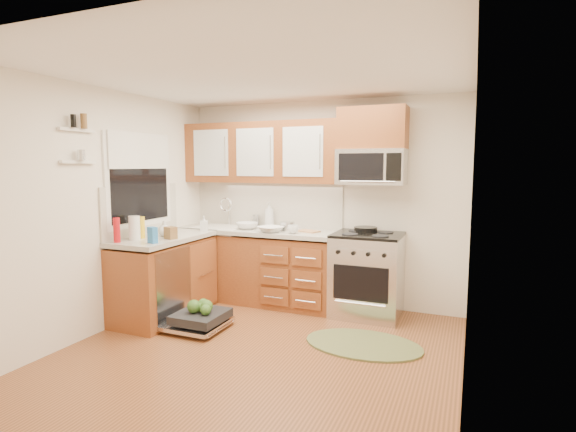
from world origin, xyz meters
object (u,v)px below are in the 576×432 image
at_px(sink, 220,236).
at_px(bowl_b, 247,226).
at_px(range, 367,275).
at_px(stock_pot, 287,226).
at_px(bowl_a, 271,229).
at_px(upper_cabinets, 261,153).
at_px(paper_towel_roll, 134,228).
at_px(cup, 293,229).
at_px(cutting_board, 309,231).
at_px(rug, 363,344).
at_px(microwave, 372,167).
at_px(skillet, 366,229).
at_px(dishwasher, 198,320).

height_order(sink, bowl_b, bowl_b).
height_order(range, sink, range).
bearing_deg(stock_pot, bowl_a, -119.49).
height_order(upper_cabinets, stock_pot, upper_cabinets).
xyz_separation_m(paper_towel_roll, cup, (1.40, 1.06, -0.08)).
distance_m(upper_cabinets, cutting_board, 1.17).
xyz_separation_m(range, rug, (0.17, -0.89, -0.46)).
xyz_separation_m(microwave, sink, (-1.93, -0.13, -0.90)).
bearing_deg(paper_towel_roll, upper_cabinets, 58.88).
distance_m(upper_cabinets, cup, 1.11).
xyz_separation_m(microwave, skillet, (-0.06, 0.04, -0.72)).
height_order(microwave, cup, microwave).
bearing_deg(cutting_board, stock_pot, 176.37).
bearing_deg(stock_pot, bowl_b, -169.72).
distance_m(cutting_board, paper_towel_roll, 1.98).
height_order(skillet, cup, cup).
bearing_deg(cup, paper_towel_roll, -142.90).
xyz_separation_m(skillet, bowl_a, (-1.07, -0.34, -0.02)).
bearing_deg(cup, skillet, 23.67).
distance_m(rug, skillet, 1.44).
xyz_separation_m(skillet, cup, (-0.78, -0.34, 0.00)).
bearing_deg(bowl_a, paper_towel_roll, -136.41).
distance_m(upper_cabinets, microwave, 1.42).
relative_size(skillet, bowl_b, 1.02).
relative_size(microwave, bowl_b, 2.86).
distance_m(range, skillet, 0.53).
bearing_deg(microwave, bowl_a, -165.12).
height_order(microwave, rug, microwave).
xyz_separation_m(microwave, bowl_b, (-1.51, -0.17, -0.73)).
relative_size(rug, stock_pot, 6.29).
height_order(upper_cabinets, bowl_a, upper_cabinets).
height_order(sink, bowl_a, bowl_a).
xyz_separation_m(sink, bowl_b, (0.42, -0.04, 0.17)).
relative_size(sink, skillet, 2.29).
bearing_deg(microwave, skillet, 147.16).
relative_size(microwave, cup, 5.95).
distance_m(microwave, cup, 1.15).
bearing_deg(paper_towel_roll, range, 28.93).
bearing_deg(stock_pot, sink, -176.94).
bearing_deg(bowl_b, dishwasher, -91.45).
relative_size(cutting_board, paper_towel_roll, 0.97).
bearing_deg(bowl_b, bowl_a, -18.35).
xyz_separation_m(paper_towel_roll, bowl_b, (0.73, 1.18, -0.09)).
bearing_deg(bowl_b, microwave, 6.51).
distance_m(sink, skillet, 1.88).
distance_m(dishwasher, cup, 1.47).
bearing_deg(microwave, bowl_b, -173.49).
distance_m(dishwasher, rug, 1.73).
distance_m(microwave, sink, 2.13).
distance_m(sink, bowl_a, 0.83).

